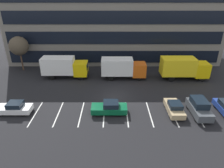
% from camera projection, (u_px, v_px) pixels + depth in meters
% --- Properties ---
extents(ground_plane, '(120.00, 120.00, 0.00)m').
position_uv_depth(ground_plane, '(115.00, 96.00, 28.59)').
color(ground_plane, black).
extents(office_building, '(41.39, 11.84, 14.40)m').
position_uv_depth(office_building, '(114.00, 24.00, 41.68)').
color(office_building, slate).
rests_on(office_building, ground_plane).
extents(lot_markings, '(19.74, 5.40, 0.01)m').
position_uv_depth(lot_markings, '(116.00, 114.00, 24.65)').
color(lot_markings, silver).
rests_on(lot_markings, ground_plane).
extents(box_truck_yellow, '(7.67, 2.54, 3.56)m').
position_uv_depth(box_truck_yellow, '(65.00, 66.00, 33.84)').
color(box_truck_yellow, yellow).
rests_on(box_truck_yellow, ground_plane).
extents(box_truck_yellow_all, '(7.94, 2.63, 3.68)m').
position_uv_depth(box_truck_yellow_all, '(184.00, 67.00, 33.22)').
color(box_truck_yellow_all, yellow).
rests_on(box_truck_yellow_all, ground_plane).
extents(box_truck_orange, '(7.47, 2.47, 3.46)m').
position_uv_depth(box_truck_orange, '(123.00, 67.00, 33.53)').
color(box_truck_orange, '#D85914').
rests_on(box_truck_orange, ground_plane).
extents(suv_charcoal, '(1.85, 4.35, 1.97)m').
position_uv_depth(suv_charcoal, '(199.00, 108.00, 24.15)').
color(suv_charcoal, '#474C51').
rests_on(suv_charcoal, ground_plane).
extents(sedan_forest, '(4.34, 1.82, 1.55)m').
position_uv_depth(sedan_forest, '(110.00, 108.00, 24.49)').
color(sedan_forest, '#0C5933').
rests_on(sedan_forest, ground_plane).
extents(sedan_white, '(4.13, 1.73, 1.48)m').
position_uv_depth(sedan_white, '(15.00, 108.00, 24.53)').
color(sedan_white, white).
rests_on(sedan_white, ground_plane).
extents(sedan_tan, '(1.70, 4.05, 1.45)m').
position_uv_depth(sedan_tan, '(175.00, 108.00, 24.59)').
color(sedan_tan, tan).
rests_on(sedan_tan, ground_plane).
extents(bare_tree, '(3.34, 3.34, 6.27)m').
position_uv_depth(bare_tree, '(19.00, 46.00, 35.80)').
color(bare_tree, '#473323').
rests_on(bare_tree, ground_plane).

